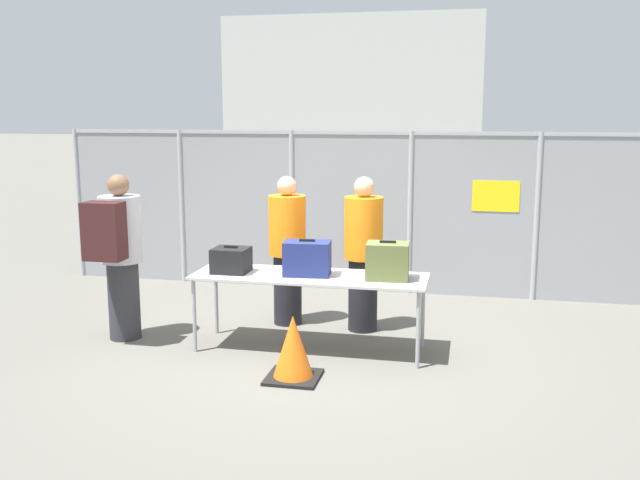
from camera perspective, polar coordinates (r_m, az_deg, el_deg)
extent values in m
plane|color=#605E56|center=(7.48, -1.11, -8.80)|extent=(120.00, 120.00, 0.00)
cylinder|color=#9EA0A5|center=(11.14, -18.72, 2.78)|extent=(0.07, 0.07, 2.18)
cylinder|color=#9EA0A5|center=(10.40, -10.98, 2.64)|extent=(0.07, 0.07, 2.18)
cylinder|color=#9EA0A5|center=(9.87, -2.25, 2.42)|extent=(0.07, 0.07, 2.18)
cylinder|color=#9EA0A5|center=(9.60, 7.21, 2.11)|extent=(0.07, 0.07, 2.18)
cylinder|color=#9EA0A5|center=(9.60, 16.94, 1.74)|extent=(0.07, 0.07, 2.18)
cube|color=gray|center=(9.70, 2.41, 2.28)|extent=(8.14, 0.01, 2.18)
cube|color=#9EA0A5|center=(9.61, 2.46, 8.55)|extent=(8.14, 0.04, 0.04)
cube|color=yellow|center=(9.52, 13.89, 3.42)|extent=(0.60, 0.01, 0.40)
cube|color=#B2B2AD|center=(7.28, -0.84, -2.92)|extent=(2.40, 0.76, 0.02)
cylinder|color=#99999E|center=(7.43, -10.02, -5.98)|extent=(0.04, 0.04, 0.77)
cylinder|color=#99999E|center=(6.92, 7.85, -7.15)|extent=(0.04, 0.04, 0.77)
cylinder|color=#99999E|center=(8.00, -8.30, -4.75)|extent=(0.04, 0.04, 0.77)
cylinder|color=#99999E|center=(7.53, 8.24, -5.71)|extent=(0.04, 0.04, 0.77)
cube|color=black|center=(7.44, -7.12, -1.61)|extent=(0.37, 0.33, 0.26)
cube|color=black|center=(7.41, -7.15, -0.54)|extent=(0.15, 0.03, 0.02)
cube|color=navy|center=(7.24, -1.04, -1.48)|extent=(0.49, 0.33, 0.35)
cube|color=black|center=(7.21, -1.04, -0.02)|extent=(0.16, 0.04, 0.02)
cube|color=#566033|center=(7.11, 5.42, -1.69)|extent=(0.43, 0.34, 0.37)
cube|color=black|center=(7.07, 5.45, -0.14)|extent=(0.16, 0.03, 0.02)
cylinder|color=#2D2D33|center=(8.03, -15.41, -4.65)|extent=(0.34, 0.34, 0.85)
cylinder|color=#B2B2B7|center=(7.87, -15.68, 0.84)|extent=(0.44, 0.44, 0.71)
sphere|color=brown|center=(7.81, -15.84, 4.24)|extent=(0.23, 0.23, 0.23)
cube|color=#381919|center=(7.57, -16.90, 0.68)|extent=(0.40, 0.24, 0.60)
cylinder|color=black|center=(8.05, 3.45, -4.35)|extent=(0.33, 0.33, 0.83)
cylinder|color=orange|center=(7.89, 3.51, 0.97)|extent=(0.43, 0.43, 0.69)
sphere|color=tan|center=(7.83, 3.55, 4.26)|extent=(0.22, 0.22, 0.22)
cylinder|color=black|center=(8.29, -2.60, -3.94)|extent=(0.32, 0.32, 0.82)
cylinder|color=orange|center=(8.13, -2.64, 1.19)|extent=(0.43, 0.43, 0.68)
sphere|color=tan|center=(8.07, -2.67, 4.35)|extent=(0.22, 0.22, 0.22)
cube|color=#B2B2B7|center=(11.11, 12.27, -0.24)|extent=(2.43, 1.31, 0.57)
sphere|color=black|center=(10.44, 9.90, -1.66)|extent=(0.61, 0.61, 0.61)
sphere|color=black|center=(11.85, 10.20, -0.25)|extent=(0.61, 0.61, 0.61)
cylinder|color=#59595B|center=(11.27, 3.86, -1.10)|extent=(0.85, 0.06, 0.06)
cube|color=#B2B7B2|center=(47.69, 3.46, 12.14)|extent=(15.29, 11.43, 7.90)
cube|color=black|center=(6.73, -2.15, -10.90)|extent=(0.49, 0.49, 0.03)
cone|color=orange|center=(6.63, -2.17, -8.58)|extent=(0.39, 0.39, 0.61)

